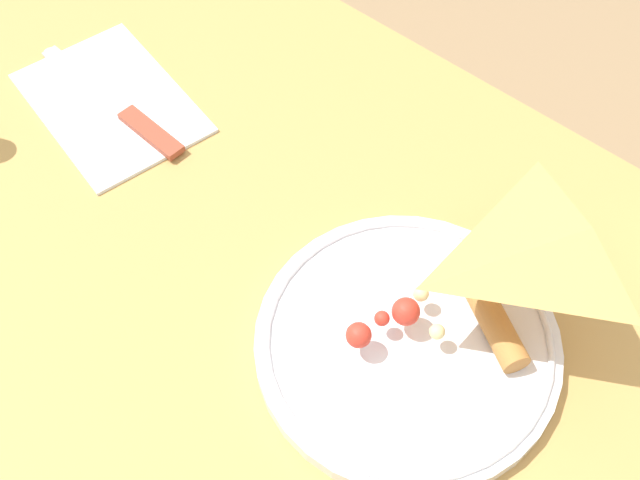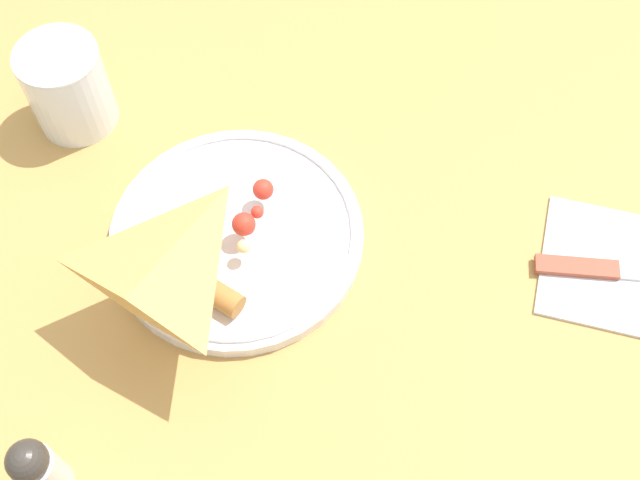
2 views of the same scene
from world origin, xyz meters
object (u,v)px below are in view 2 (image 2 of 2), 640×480
milk_glass (69,89)px  butter_knife (633,272)px  plate_pizza (236,234)px  pepper_shaker (38,469)px  dining_table (368,225)px

milk_glass → butter_knife: 0.61m
plate_pizza → butter_knife: size_ratio=1.16×
plate_pizza → butter_knife: plate_pizza is taller
milk_glass → pepper_shaker: bearing=-82.2°
pepper_shaker → butter_knife: bearing=23.0°
dining_table → pepper_shaker: size_ratio=13.14×
butter_knife → pepper_shaker: 0.58m
milk_glass → pepper_shaker: size_ratio=1.13×
pepper_shaker → dining_table: bearing=50.5°
dining_table → pepper_shaker: pepper_shaker is taller
plate_pizza → dining_table: bearing=32.0°
plate_pizza → pepper_shaker: bearing=-118.9°
milk_glass → plate_pizza: bearing=-38.4°
butter_knife → dining_table: bearing=160.1°
plate_pizza → pepper_shaker: pepper_shaker is taller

